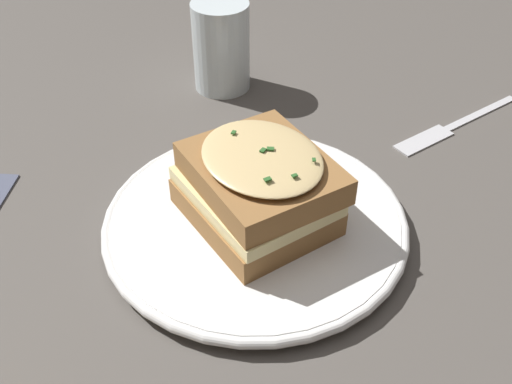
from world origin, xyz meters
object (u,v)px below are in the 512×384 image
(fork, at_px, (446,129))
(water_glass, at_px, (221,46))
(dinner_plate, at_px, (256,224))
(sandwich, at_px, (259,188))

(fork, bearing_deg, water_glass, 33.54)
(dinner_plate, distance_m, fork, 0.26)
(fork, bearing_deg, sandwich, 92.56)
(fork, bearing_deg, dinner_plate, 92.39)
(sandwich, bearing_deg, fork, -159.78)
(dinner_plate, xyz_separation_m, fork, (-0.25, -0.09, -0.01))
(sandwich, height_order, fork, sandwich)
(water_glass, relative_size, fork, 0.57)
(dinner_plate, height_order, water_glass, water_glass)
(water_glass, bearing_deg, dinner_plate, 81.45)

